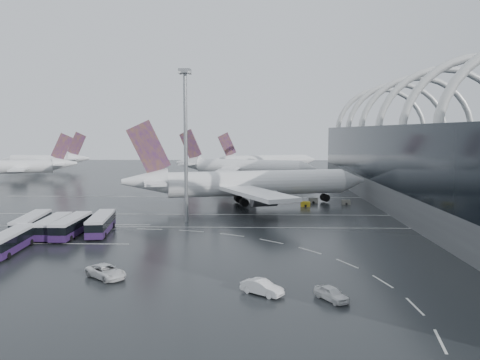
{
  "coord_description": "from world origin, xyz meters",
  "views": [
    {
      "loc": [
        10.65,
        -91.44,
        18.7
      ],
      "look_at": [
        7.42,
        19.8,
        7.0
      ],
      "focal_mm": 35.0,
      "sensor_mm": 36.0,
      "label": 1
    }
  ],
  "objects_px": {
    "van_curve_b": "(332,293)",
    "airliner_gate_b": "(241,167)",
    "airliner_main": "(245,184)",
    "bus_row_near_b": "(53,226)",
    "gse_cart_belly_b": "(313,201)",
    "bus_row_far_a": "(11,241)",
    "bus_row_near_a": "(32,224)",
    "gse_cart_belly_a": "(305,204)",
    "bus_row_near_d": "(101,223)",
    "jet_remote_far": "(47,161)",
    "gse_cart_belly_d": "(346,202)",
    "van_curve_a": "(106,272)",
    "floodlight_mast": "(185,127)",
    "jet_remote_mid": "(24,167)",
    "van_curve_c": "(262,287)",
    "bus_row_near_c": "(71,226)",
    "airliner_gate_c": "(265,161)"
  },
  "relations": [
    {
      "from": "van_curve_a",
      "to": "airliner_gate_c",
      "type": "bearing_deg",
      "value": 31.12
    },
    {
      "from": "jet_remote_far",
      "to": "bus_row_near_d",
      "type": "bearing_deg",
      "value": 115.17
    },
    {
      "from": "bus_row_near_b",
      "to": "gse_cart_belly_d",
      "type": "bearing_deg",
      "value": -61.59
    },
    {
      "from": "bus_row_near_c",
      "to": "bus_row_far_a",
      "type": "relative_size",
      "value": 1.01
    },
    {
      "from": "bus_row_near_d",
      "to": "van_curve_c",
      "type": "distance_m",
      "value": 42.75
    },
    {
      "from": "bus_row_near_a",
      "to": "gse_cart_belly_a",
      "type": "bearing_deg",
      "value": -65.85
    },
    {
      "from": "jet_remote_mid",
      "to": "gse_cart_belly_d",
      "type": "distance_m",
      "value": 130.6
    },
    {
      "from": "jet_remote_far",
      "to": "gse_cart_belly_d",
      "type": "xyz_separation_m",
      "value": [
        121.82,
        -99.44,
        -4.17
      ]
    },
    {
      "from": "van_curve_b",
      "to": "floodlight_mast",
      "type": "bearing_deg",
      "value": 85.24
    },
    {
      "from": "gse_cart_belly_b",
      "to": "airliner_gate_b",
      "type": "bearing_deg",
      "value": 109.82
    },
    {
      "from": "gse_cart_belly_b",
      "to": "gse_cart_belly_d",
      "type": "height_order",
      "value": "gse_cart_belly_b"
    },
    {
      "from": "bus_row_near_b",
      "to": "airliner_gate_b",
      "type": "bearing_deg",
      "value": -21.7
    },
    {
      "from": "bus_row_near_d",
      "to": "gse_cart_belly_b",
      "type": "distance_m",
      "value": 57.42
    },
    {
      "from": "airliner_main",
      "to": "van_curve_b",
      "type": "xyz_separation_m",
      "value": [
        10.73,
        -66.82,
        -4.58
      ]
    },
    {
      "from": "bus_row_far_a",
      "to": "gse_cart_belly_a",
      "type": "distance_m",
      "value": 67.9
    },
    {
      "from": "van_curve_c",
      "to": "airliner_gate_b",
      "type": "bearing_deg",
      "value": 37.64
    },
    {
      "from": "airliner_main",
      "to": "van_curve_b",
      "type": "height_order",
      "value": "airliner_main"
    },
    {
      "from": "bus_row_near_b",
      "to": "gse_cart_belly_b",
      "type": "relative_size",
      "value": 5.6
    },
    {
      "from": "gse_cart_belly_d",
      "to": "van_curve_a",
      "type": "bearing_deg",
      "value": -124.69
    },
    {
      "from": "jet_remote_mid",
      "to": "gse_cart_belly_d",
      "type": "relative_size",
      "value": 19.24
    },
    {
      "from": "jet_remote_mid",
      "to": "gse_cart_belly_b",
      "type": "relative_size",
      "value": 17.38
    },
    {
      "from": "jet_remote_mid",
      "to": "bus_row_far_a",
      "type": "xyz_separation_m",
      "value": [
        53.19,
        -111.95,
        -2.86
      ]
    },
    {
      "from": "floodlight_mast",
      "to": "gse_cart_belly_d",
      "type": "height_order",
      "value": "floodlight_mast"
    },
    {
      "from": "bus_row_near_d",
      "to": "van_curve_c",
      "type": "height_order",
      "value": "bus_row_near_d"
    },
    {
      "from": "van_curve_c",
      "to": "gse_cart_belly_a",
      "type": "distance_m",
      "value": 64.3
    },
    {
      "from": "jet_remote_far",
      "to": "gse_cart_belly_a",
      "type": "bearing_deg",
      "value": 134.79
    },
    {
      "from": "bus_row_near_c",
      "to": "airliner_gate_c",
      "type": "bearing_deg",
      "value": -16.25
    },
    {
      "from": "airliner_gate_b",
      "to": "bus_row_near_b",
      "type": "relative_size",
      "value": 4.21
    },
    {
      "from": "gse_cart_belly_b",
      "to": "gse_cart_belly_d",
      "type": "bearing_deg",
      "value": -14.44
    },
    {
      "from": "bus_row_near_b",
      "to": "gse_cart_belly_d",
      "type": "distance_m",
      "value": 70.48
    },
    {
      "from": "airliner_gate_b",
      "to": "gse_cart_belly_b",
      "type": "bearing_deg",
      "value": -52.92
    },
    {
      "from": "van_curve_b",
      "to": "airliner_gate_b",
      "type": "bearing_deg",
      "value": 64.39
    },
    {
      "from": "airliner_main",
      "to": "jet_remote_mid",
      "type": "relative_size",
      "value": 1.54
    },
    {
      "from": "bus_row_near_a",
      "to": "van_curve_a",
      "type": "xyz_separation_m",
      "value": [
        21.59,
        -25.12,
        -1.03
      ]
    },
    {
      "from": "bus_row_near_d",
      "to": "bus_row_far_a",
      "type": "relative_size",
      "value": 1.05
    },
    {
      "from": "gse_cart_belly_d",
      "to": "airliner_main",
      "type": "bearing_deg",
      "value": -176.33
    },
    {
      "from": "airliner_main",
      "to": "bus_row_near_b",
      "type": "bearing_deg",
      "value": -148.24
    },
    {
      "from": "bus_row_far_a",
      "to": "bus_row_near_c",
      "type": "bearing_deg",
      "value": -27.97
    },
    {
      "from": "van_curve_b",
      "to": "floodlight_mast",
      "type": "distance_m",
      "value": 53.14
    },
    {
      "from": "gse_cart_belly_a",
      "to": "van_curve_a",
      "type": "bearing_deg",
      "value": -118.78
    },
    {
      "from": "airliner_gate_c",
      "to": "gse_cart_belly_a",
      "type": "distance_m",
      "value": 105.9
    },
    {
      "from": "airliner_gate_b",
      "to": "van_curve_a",
      "type": "distance_m",
      "value": 120.69
    },
    {
      "from": "bus_row_far_a",
      "to": "van_curve_b",
      "type": "bearing_deg",
      "value": -117.21
    },
    {
      "from": "bus_row_near_d",
      "to": "airliner_main",
      "type": "bearing_deg",
      "value": -45.06
    },
    {
      "from": "van_curve_c",
      "to": "gse_cart_belly_d",
      "type": "height_order",
      "value": "van_curve_c"
    },
    {
      "from": "bus_row_near_a",
      "to": "bus_row_near_b",
      "type": "bearing_deg",
      "value": -111.16
    },
    {
      "from": "van_curve_a",
      "to": "van_curve_b",
      "type": "height_order",
      "value": "van_curve_a"
    },
    {
      "from": "airliner_gate_b",
      "to": "bus_row_near_d",
      "type": "distance_m",
      "value": 96.68
    },
    {
      "from": "bus_row_near_b",
      "to": "van_curve_c",
      "type": "height_order",
      "value": "bus_row_near_b"
    },
    {
      "from": "bus_row_near_b",
      "to": "bus_row_far_a",
      "type": "bearing_deg",
      "value": 169.41
    }
  ]
}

